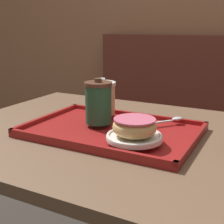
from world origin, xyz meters
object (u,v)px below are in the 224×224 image
at_px(coffee_cup_front, 98,102).
at_px(spoon, 172,120).
at_px(coffee_cup_rear, 102,98).
at_px(donut_chocolate_glazed, 135,126).

relative_size(coffee_cup_front, spoon, 1.11).
bearing_deg(spoon, coffee_cup_rear, 135.15).
xyz_separation_m(coffee_cup_front, donut_chocolate_glazed, (0.15, -0.08, -0.03)).
relative_size(coffee_cup_front, coffee_cup_rear, 1.13).
distance_m(coffee_cup_front, spoon, 0.23).
xyz_separation_m(coffee_cup_rear, donut_chocolate_glazed, (0.19, -0.17, -0.02)).
height_order(coffee_cup_rear, spoon, coffee_cup_rear).
height_order(coffee_cup_front, donut_chocolate_glazed, coffee_cup_front).
xyz_separation_m(coffee_cup_front, coffee_cup_rear, (-0.04, 0.09, -0.01)).
bearing_deg(coffee_cup_front, coffee_cup_rear, 113.65).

